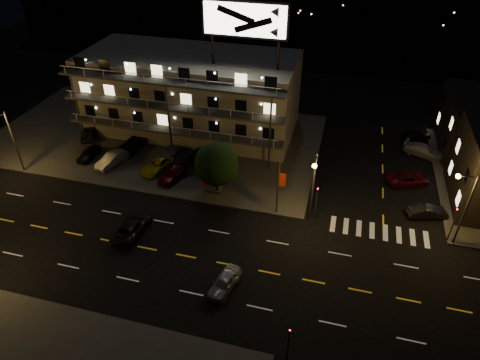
% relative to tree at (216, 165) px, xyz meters
% --- Properties ---
extents(ground, '(140.00, 140.00, 0.00)m').
position_rel_tree_xyz_m(ground, '(2.05, -9.99, -3.89)').
color(ground, black).
rests_on(ground, ground).
extents(curb_nw, '(44.00, 24.00, 0.15)m').
position_rel_tree_xyz_m(curb_nw, '(-11.95, 10.01, -3.81)').
color(curb_nw, '#363633').
rests_on(curb_nw, ground).
extents(motel, '(28.00, 13.80, 18.10)m').
position_rel_tree_xyz_m(motel, '(-7.90, 13.89, 1.46)').
color(motel, gray).
rests_on(motel, ground).
extents(streetlight_nw, '(0.44, 1.92, 8.00)m').
position_rel_tree_xyz_m(streetlight_nw, '(-23.95, -2.06, 1.07)').
color(streetlight_nw, '#2D2D30').
rests_on(streetlight_nw, ground).
extents(streetlight_nc, '(0.44, 1.92, 8.00)m').
position_rel_tree_xyz_m(streetlight_nc, '(10.55, -2.06, 1.07)').
color(streetlight_nc, '#2D2D30').
rests_on(streetlight_nc, ground).
extents(streetlight_ne, '(1.92, 0.44, 8.00)m').
position_rel_tree_xyz_m(streetlight_ne, '(24.18, -1.69, 1.07)').
color(streetlight_ne, '#2D2D30').
rests_on(streetlight_ne, ground).
extents(signal_nw, '(0.20, 0.27, 4.60)m').
position_rel_tree_xyz_m(signal_nw, '(11.05, -1.50, -1.32)').
color(signal_nw, '#2D2D30').
rests_on(signal_nw, ground).
extents(signal_sw, '(0.20, 0.27, 4.60)m').
position_rel_tree_xyz_m(signal_sw, '(11.05, -18.49, -1.32)').
color(signal_sw, '#2D2D30').
rests_on(signal_sw, ground).
extents(signal_ne, '(0.27, 0.20, 4.60)m').
position_rel_tree_xyz_m(signal_ne, '(24.05, -1.49, -1.32)').
color(signal_ne, '#2D2D30').
rests_on(signal_ne, ground).
extents(banner_north, '(0.83, 0.16, 6.40)m').
position_rel_tree_xyz_m(banner_north, '(7.13, -1.59, -0.46)').
color(banner_north, '#2D2D30').
rests_on(banner_north, ground).
extents(stop_sign, '(0.91, 0.11, 2.61)m').
position_rel_tree_xyz_m(stop_sign, '(-0.95, -1.42, -2.18)').
color(stop_sign, '#2D2D30').
rests_on(stop_sign, ground).
extents(tree, '(5.00, 4.81, 6.29)m').
position_rel_tree_xyz_m(tree, '(0.00, 0.00, 0.00)').
color(tree, black).
rests_on(tree, curb_nw).
extents(lot_car_0, '(1.72, 3.91, 1.31)m').
position_rel_tree_xyz_m(lot_car_0, '(-17.79, 2.85, -3.08)').
color(lot_car_0, black).
rests_on(lot_car_0, curb_nw).
extents(lot_car_1, '(2.77, 4.72, 1.47)m').
position_rel_tree_xyz_m(lot_car_1, '(-14.22, 2.21, -3.00)').
color(lot_car_1, '#939499').
rests_on(lot_car_1, curb_nw).
extents(lot_car_2, '(3.11, 5.01, 1.29)m').
position_rel_tree_xyz_m(lot_car_2, '(-8.39, 2.57, -3.09)').
color(lot_car_2, gold).
rests_on(lot_car_2, curb_nw).
extents(lot_car_3, '(3.18, 4.82, 1.30)m').
position_rel_tree_xyz_m(lot_car_3, '(-5.81, 1.36, -3.09)').
color(lot_car_3, '#4F0B0F').
rests_on(lot_car_3, curb_nw).
extents(lot_car_4, '(2.09, 4.60, 1.53)m').
position_rel_tree_xyz_m(lot_car_4, '(-0.44, 1.89, -2.97)').
color(lot_car_4, '#939499').
rests_on(lot_car_4, curb_nw).
extents(lot_car_5, '(3.26, 4.67, 1.46)m').
position_rel_tree_xyz_m(lot_car_5, '(-20.58, 7.51, -3.01)').
color(lot_car_5, black).
rests_on(lot_car_5, curb_nw).
extents(lot_car_6, '(2.82, 5.10, 1.35)m').
position_rel_tree_xyz_m(lot_car_6, '(-13.50, 6.47, -3.06)').
color(lot_car_6, black).
rests_on(lot_car_6, curb_nw).
extents(lot_car_7, '(2.26, 4.65, 1.30)m').
position_rel_tree_xyz_m(lot_car_7, '(-8.05, 5.53, -3.09)').
color(lot_car_7, '#939499').
rests_on(lot_car_7, curb_nw).
extents(lot_car_8, '(3.25, 4.55, 1.44)m').
position_rel_tree_xyz_m(lot_car_8, '(-4.06, 6.44, -3.02)').
color(lot_car_8, black).
rests_on(lot_car_8, curb_nw).
extents(lot_car_9, '(1.58, 4.34, 1.42)m').
position_rel_tree_xyz_m(lot_car_9, '(-2.72, 6.35, -3.03)').
color(lot_car_9, '#4F0B0F').
rests_on(lot_car_9, curb_nw).
extents(side_car_0, '(4.30, 2.50, 1.34)m').
position_rel_tree_xyz_m(side_car_0, '(22.42, 1.87, -3.22)').
color(side_car_0, black).
rests_on(side_car_0, ground).
extents(side_car_1, '(5.34, 3.90, 1.35)m').
position_rel_tree_xyz_m(side_car_1, '(20.76, 7.64, -3.21)').
color(side_car_1, '#4F0B0F').
rests_on(side_car_1, ground).
extents(side_car_2, '(5.35, 3.72, 1.44)m').
position_rel_tree_xyz_m(side_car_2, '(23.01, 14.52, -3.17)').
color(side_car_2, '#939499').
rests_on(side_car_2, ground).
extents(side_car_3, '(3.98, 2.60, 1.26)m').
position_rel_tree_xyz_m(side_car_3, '(22.50, 19.07, -3.26)').
color(side_car_3, black).
rests_on(side_car_3, ground).
extents(road_car_east, '(2.46, 4.32, 1.38)m').
position_rel_tree_xyz_m(road_car_east, '(4.63, -12.71, -3.19)').
color(road_car_east, '#939499').
rests_on(road_car_east, ground).
extents(road_car_west, '(2.64, 5.33, 1.45)m').
position_rel_tree_xyz_m(road_car_west, '(-6.30, -8.23, -3.16)').
color(road_car_west, black).
rests_on(road_car_west, ground).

